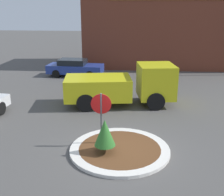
# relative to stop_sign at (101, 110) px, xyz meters

# --- Properties ---
(ground_plane) EXTENTS (120.00, 120.00, 0.00)m
(ground_plane) POSITION_rel_stop_sign_xyz_m (0.75, -0.39, -1.52)
(ground_plane) COLOR #514F4C
(traffic_island) EXTENTS (3.84, 3.84, 0.13)m
(traffic_island) POSITION_rel_stop_sign_xyz_m (0.75, -0.39, -1.45)
(traffic_island) COLOR silver
(traffic_island) RESTS_ON ground_plane
(stop_sign) EXTENTS (0.79, 0.07, 2.17)m
(stop_sign) POSITION_rel_stop_sign_xyz_m (0.00, 0.00, 0.00)
(stop_sign) COLOR #4C4C51
(stop_sign) RESTS_ON ground_plane
(island_shrub) EXTENTS (0.78, 0.78, 1.30)m
(island_shrub) POSITION_rel_stop_sign_xyz_m (0.22, -0.77, -0.59)
(island_shrub) COLOR brown
(island_shrub) RESTS_ON traffic_island
(utility_truck) EXTENTS (6.26, 3.00, 2.29)m
(utility_truck) POSITION_rel_stop_sign_xyz_m (0.65, 5.10, -0.37)
(utility_truck) COLOR gold
(utility_truck) RESTS_ON ground_plane
(storefront_building) EXTENTS (15.89, 6.07, 7.16)m
(storefront_building) POSITION_rel_stop_sign_xyz_m (4.54, 17.36, 2.07)
(storefront_building) COLOR brown
(storefront_building) RESTS_ON ground_plane
(parked_sedan_blue) EXTENTS (4.50, 2.03, 1.37)m
(parked_sedan_blue) POSITION_rel_stop_sign_xyz_m (-3.55, 11.89, -0.81)
(parked_sedan_blue) COLOR navy
(parked_sedan_blue) RESTS_ON ground_plane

